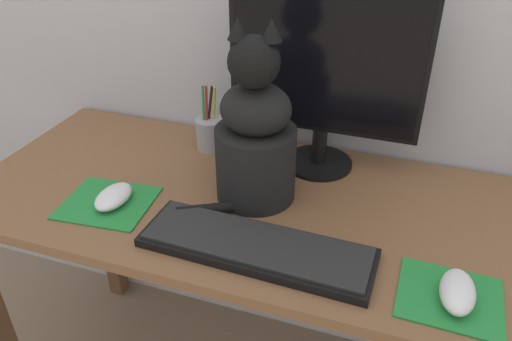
{
  "coord_description": "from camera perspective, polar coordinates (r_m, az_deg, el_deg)",
  "views": [
    {
      "loc": [
        0.25,
        -0.88,
        1.37
      ],
      "look_at": [
        -0.03,
        -0.08,
        0.85
      ],
      "focal_mm": 35.0,
      "sensor_mm": 36.0,
      "label": 1
    }
  ],
  "objects": [
    {
      "name": "mousepad_right",
      "position": [
        0.96,
        21.26,
        -13.37
      ],
      "size": [
        0.18,
        0.16,
        0.0
      ],
      "rotation": [
        0.0,
        0.0,
        -0.03
      ],
      "color": "#238438",
      "rests_on": "desk"
    },
    {
      "name": "computer_mouse_left",
      "position": [
        1.15,
        -15.97,
        -2.89
      ],
      "size": [
        0.07,
        0.11,
        0.03
      ],
      "color": "white",
      "rests_on": "mousepad_left"
    },
    {
      "name": "desk",
      "position": [
        1.18,
        2.45,
        -7.86
      ],
      "size": [
        1.45,
        0.58,
        0.72
      ],
      "color": "brown",
      "rests_on": "ground_plane"
    },
    {
      "name": "cat",
      "position": [
        1.06,
        -0.1,
        3.83
      ],
      "size": [
        0.24,
        0.25,
        0.4
      ],
      "rotation": [
        0.0,
        0.0,
        0.16
      ],
      "color": "black",
      "rests_on": "desk"
    },
    {
      "name": "pen_cup",
      "position": [
        1.32,
        -5.27,
        4.31
      ],
      "size": [
        0.07,
        0.07,
        0.17
      ],
      "color": "#99999E",
      "rests_on": "desk"
    },
    {
      "name": "computer_mouse_right",
      "position": [
        0.94,
        22.04,
        -12.7
      ],
      "size": [
        0.06,
        0.11,
        0.04
      ],
      "color": "white",
      "rests_on": "mousepad_right"
    },
    {
      "name": "monitor",
      "position": [
        1.16,
        7.85,
        10.95
      ],
      "size": [
        0.45,
        0.17,
        0.44
      ],
      "color": "black",
      "rests_on": "desk"
    },
    {
      "name": "keyboard",
      "position": [
        0.98,
        0.03,
        -8.7
      ],
      "size": [
        0.46,
        0.16,
        0.02
      ],
      "rotation": [
        0.0,
        0.0,
        -0.03
      ],
      "color": "black",
      "rests_on": "desk"
    },
    {
      "name": "mousepad_left",
      "position": [
        1.16,
        -16.57,
        -3.56
      ],
      "size": [
        0.21,
        0.19,
        0.0
      ],
      "rotation": [
        0.0,
        0.0,
        0.09
      ],
      "color": "#238438",
      "rests_on": "desk"
    }
  ]
}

